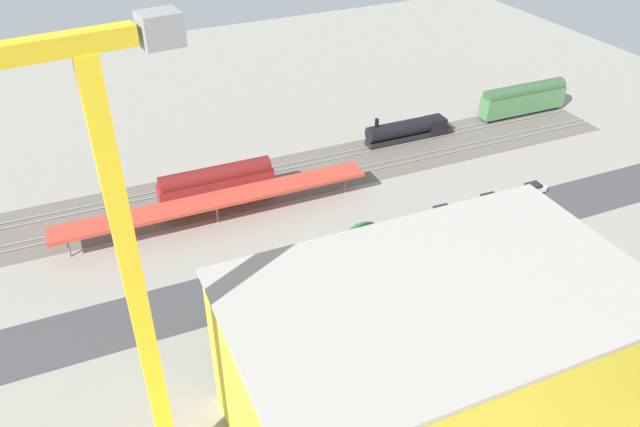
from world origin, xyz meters
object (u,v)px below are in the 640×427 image
box_truck_0 (383,292)px  parked_car_0 (533,189)px  locomotive (410,130)px  street_tree_2 (405,247)px  passenger_coach (523,98)px  tower_crane (109,277)px  street_tree_1 (367,246)px  parked_car_3 (398,227)px  parked_car_1 (489,200)px  platform_canopy_near (216,200)px  freight_coach_far (217,185)px  street_tree_4 (252,285)px  street_tree_3 (487,217)px  street_tree_0 (443,233)px  traffic_light (455,223)px  construction_building (431,362)px  parked_car_2 (442,213)px

box_truck_0 → parked_car_0: bearing=-160.3°
locomotive → box_truck_0: bearing=53.9°
street_tree_2 → parked_car_0: bearing=-163.0°
passenger_coach → parked_car_0: size_ratio=4.46×
tower_crane → street_tree_1: tower_crane is taller
locomotive → parked_car_3: 28.86m
tower_crane → street_tree_2: (-35.05, -15.51, -19.03)m
tower_crane → street_tree_2: 42.79m
locomotive → parked_car_1: (0.51, 23.32, -1.15)m
platform_canopy_near → tower_crane: tower_crane is taller
passenger_coach → parked_car_1: bearing=42.2°
freight_coach_far → street_tree_4: bearing=81.8°
parked_car_3 → street_tree_1: street_tree_1 is taller
passenger_coach → street_tree_3: 45.23m
passenger_coach → platform_canopy_near: bearing=9.5°
box_truck_0 → street_tree_3: 19.27m
street_tree_0 → street_tree_1: (10.20, -1.45, 0.17)m
street_tree_1 → street_tree_4: street_tree_1 is taller
street_tree_1 → platform_canopy_near: bearing=-57.2°
tower_crane → street_tree_2: tower_crane is taller
parked_car_3 → passenger_coach: bearing=-150.5°
box_truck_0 → street_tree_0: bearing=-163.3°
street_tree_1 → street_tree_3: (-18.25, 0.08, -0.80)m
parked_car_1 → tower_crane: bearing=23.9°
traffic_light → construction_building: bearing=49.4°
parked_car_1 → platform_canopy_near: bearing=-18.1°
parked_car_0 → street_tree_0: bearing=21.1°
tower_crane → locomotive: bearing=-139.5°
tower_crane → street_tree_2: bearing=-156.1°
passenger_coach → street_tree_4: street_tree_4 is taller
parked_car_1 → street_tree_3: bearing=48.4°
traffic_light → street_tree_2: bearing=9.4°
parked_car_0 → street_tree_3: 17.33m
construction_building → street_tree_1: size_ratio=4.28×
freight_coach_far → construction_building: size_ratio=0.49×
parked_car_3 → platform_canopy_near: bearing=-30.0°
box_truck_0 → parked_car_3: bearing=-128.2°
parked_car_2 → box_truck_0: (17.09, 12.40, 0.83)m
parked_car_2 → box_truck_0: box_truck_0 is taller
parked_car_0 → parked_car_3: parked_car_3 is taller
freight_coach_far → parked_car_0: freight_coach_far is taller
parked_car_2 → parked_car_3: 7.60m
freight_coach_far → parked_car_0: (-44.90, 17.73, -2.59)m
parked_car_3 → tower_crane: 51.74m
parked_car_1 → parked_car_2: (8.42, -0.00, 0.06)m
construction_building → street_tree_2: 22.60m
passenger_coach → construction_building: size_ratio=0.51×
freight_coach_far → street_tree_3: 39.08m
platform_canopy_near → traffic_light: (-26.22, 20.28, 1.05)m
passenger_coach → street_tree_2: (46.25, 32.43, 1.29)m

